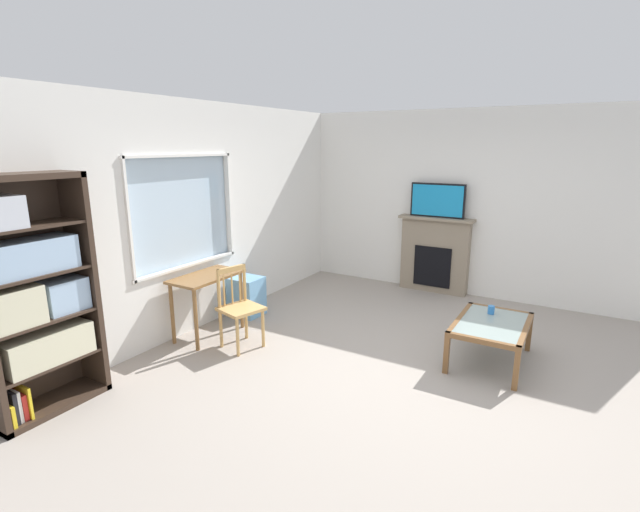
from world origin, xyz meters
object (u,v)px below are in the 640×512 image
Objects in this scene: desk_under_window at (207,286)px; sippy_cup at (491,310)px; plastic_drawer_unit at (246,296)px; tv at (438,200)px; fireplace at (435,254)px; bookshelf at (31,297)px; wooden_chair at (239,307)px; coffee_table at (492,327)px.

sippy_cup is at bearing -67.53° from desk_under_window.
tv reaches higher than plastic_drawer_unit.
fireplace reaches higher than sippy_cup.
bookshelf is 1.90m from desk_under_window.
desk_under_window is 0.96× the size of wooden_chair.
desk_under_window is 3.50m from fireplace.
desk_under_window is at bearing -3.32° from bookshelf.
sippy_cup is (-1.78, -1.16, -0.92)m from tv.
sippy_cup is at bearing -81.18° from plastic_drawer_unit.
fireplace is (3.01, -1.78, -0.03)m from desk_under_window.
fireplace is 0.83m from tv.
desk_under_window is 3.19m from sippy_cup.
bookshelf reaches higher than desk_under_window.
sippy_cup reaches higher than plastic_drawer_unit.
tv is (4.85, -1.89, 0.40)m from bookshelf.
bookshelf is 1.99m from wooden_chair.
wooden_chair reaches higher than sippy_cup.
desk_under_window is 0.54m from wooden_chair.
bookshelf is 4.25m from coffee_table.
tv reaches higher than desk_under_window.
plastic_drawer_unit is 3.12m from tv.
bookshelf reaches higher than fireplace.
bookshelf is 1.96× the size of coffee_table.
desk_under_window is at bearing 84.71° from wooden_chair.
wooden_chair is at bearing 157.38° from tv.
wooden_chair is at bearing 112.42° from coffee_table.
tv reaches higher than fireplace.
bookshelf is 2.32× the size of desk_under_window.
wooden_chair is at bearing -19.01° from bookshelf.
bookshelf is at bearing 132.35° from coffee_table.
bookshelf is at bearing 178.73° from plastic_drawer_unit.
plastic_drawer_unit is at bearing 140.73° from tv.
fireplace is (2.26, -1.83, 0.32)m from plastic_drawer_unit.
sippy_cup is at bearing -147.08° from fireplace.
desk_under_window is 0.75× the size of fireplace.
plastic_drawer_unit is (2.61, -0.06, -0.75)m from bookshelf.
sippy_cup is (0.24, 0.06, 0.10)m from coffee_table.
desk_under_window is 9.57× the size of sippy_cup.
sippy_cup is (3.07, -3.05, -0.52)m from bookshelf.
fireplace reaches higher than plastic_drawer_unit.
plastic_drawer_unit is 0.64× the size of tv.
desk_under_window is 3.58m from tv.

